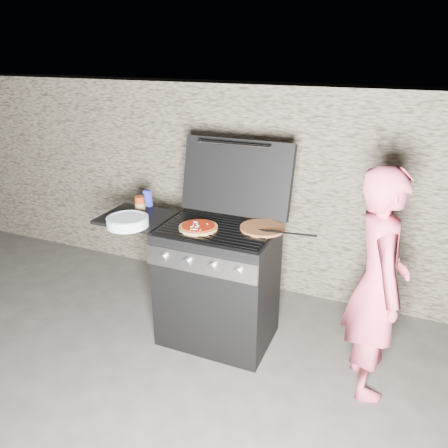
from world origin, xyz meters
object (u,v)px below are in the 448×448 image
at_px(gas_grill, 187,279).
at_px(person, 377,285).
at_px(pizza_topped, 198,227).
at_px(sauce_jar, 140,204).

relative_size(gas_grill, person, 0.90).
height_order(gas_grill, pizza_topped, pizza_topped).
distance_m(gas_grill, person, 1.37).
bearing_deg(sauce_jar, person, -5.38).
distance_m(pizza_topped, person, 1.22).
bearing_deg(pizza_topped, gas_grill, 155.43).
relative_size(sauce_jar, person, 0.08).
xyz_separation_m(pizza_topped, person, (1.21, -0.01, -0.18)).
xyz_separation_m(sauce_jar, person, (1.78, -0.17, -0.22)).
xyz_separation_m(pizza_topped, sauce_jar, (-0.57, 0.15, 0.04)).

